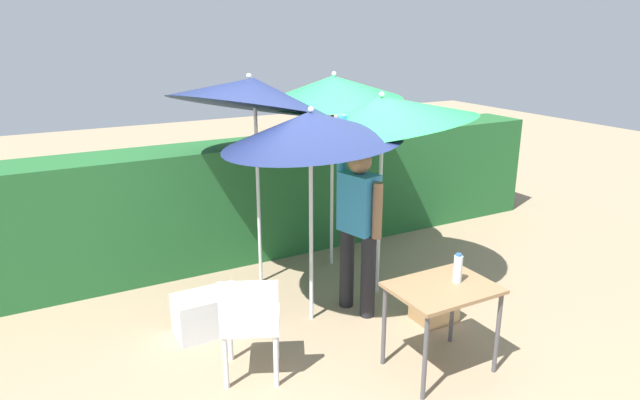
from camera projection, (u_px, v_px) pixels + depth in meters
The scene contains 12 objects.
ground_plane at pixel (335, 319), 5.30m from camera, with size 24.00×24.00×0.00m, color #9E8466.
hedge_row at pixel (256, 198), 6.69m from camera, with size 8.00×0.70×1.37m, color #23602D.
umbrella_rainbow at pixel (333, 89), 5.94m from camera, with size 1.51×1.50×2.22m.
umbrella_orange at pixel (382, 113), 5.26m from camera, with size 1.82×1.79×2.26m.
umbrella_yellow at pixel (252, 93), 5.50m from camera, with size 1.71×1.67×2.42m.
umbrella_navy at pixel (311, 128), 4.76m from camera, with size 1.59×1.58×2.05m.
person_vendor at pixel (358, 220), 5.19m from camera, with size 0.30×0.56×1.88m.
chair_plastic at pixel (250, 320), 4.27m from camera, with size 0.58×0.58×0.89m.
cooler_box at pixel (209, 313), 5.03m from camera, with size 0.60×0.36×0.37m, color silver.
crate_cardboard at pixel (434, 306), 5.25m from camera, with size 0.36×0.32×0.29m, color #9E7A4C.
folding_table at pixel (442, 296), 4.36m from camera, with size 0.80×0.60×0.73m.
bottle_water at pixel (458, 269), 4.38m from camera, with size 0.07×0.07×0.24m.
Camera 1 is at (-2.39, -4.08, 2.66)m, focal length 31.42 mm.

